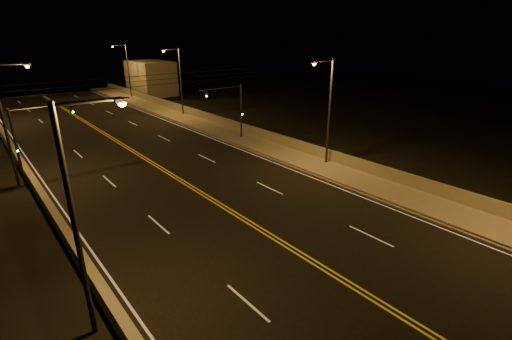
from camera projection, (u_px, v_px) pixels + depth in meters
road at (216, 202)px, 25.75m from camera, size 18.00×120.00×0.02m
sidewalk at (321, 167)px, 32.04m from camera, size 3.60×120.00×0.30m
curb at (306, 172)px, 30.97m from camera, size 0.14×120.00×0.15m
parapet_wall at (334, 156)px, 32.78m from camera, size 0.30×120.00×1.00m
jersey_barrier at (70, 241)px, 20.11m from camera, size 0.45×120.00×0.89m
distant_building_right at (151, 78)px, 68.97m from camera, size 6.00×10.00×6.06m
parapet_rail at (334, 150)px, 32.60m from camera, size 0.06×120.00×0.06m
lane_markings at (216, 202)px, 25.70m from camera, size 17.32×116.00×0.00m
streetlight_1 at (328, 107)px, 30.89m from camera, size 2.55×0.28×9.11m
streetlight_2 at (179, 78)px, 50.06m from camera, size 2.55×0.28×9.11m
streetlight_3 at (127, 68)px, 63.99m from camera, size 2.55×0.28×9.11m
streetlight_4 at (81, 210)px, 12.98m from camera, size 2.55×0.28×9.11m
streetlight_5 at (7, 118)px, 26.82m from camera, size 2.55×0.28×9.11m
traffic_signal_right at (233, 106)px, 38.88m from camera, size 5.11×0.31×5.97m
traffic_signal_left at (30, 136)px, 27.87m from camera, size 5.11×0.31×5.97m
overhead_wires at (148, 80)px, 30.10m from camera, size 22.00×0.03×0.83m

